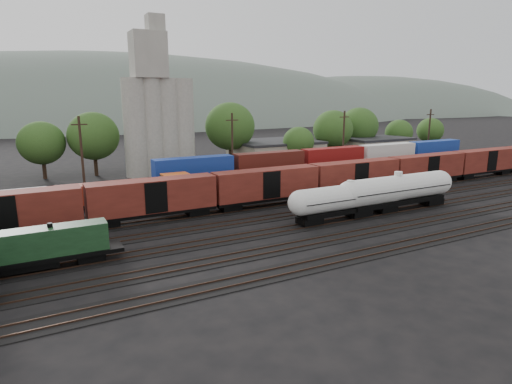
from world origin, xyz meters
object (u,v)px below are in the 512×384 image
tank_car_a (350,198)px  orange_locomotive (207,187)px  green_locomotive (17,248)px  grain_silo (158,115)px

tank_car_a → orange_locomotive: tank_car_a is taller
green_locomotive → tank_car_a: size_ratio=0.88×
green_locomotive → grain_silo: 48.17m
green_locomotive → tank_car_a: bearing=0.0°
green_locomotive → grain_silo: size_ratio=0.53×
tank_car_a → orange_locomotive: bearing=130.1°
green_locomotive → tank_car_a: tank_car_a is taller
tank_car_a → grain_silo: bearing=106.2°
tank_car_a → orange_locomotive: size_ratio=0.99×
orange_locomotive → grain_silo: bearing=88.4°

